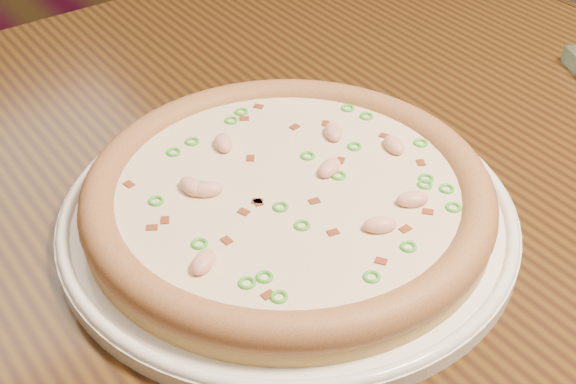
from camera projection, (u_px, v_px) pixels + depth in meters
ground at (301, 354)px, 1.49m from camera, size 9.00×9.00×0.00m
hero_table at (360, 228)px, 0.77m from camera, size 1.20×0.80×0.75m
plate at (288, 214)px, 0.61m from camera, size 0.35×0.35×0.02m
pizza at (288, 195)px, 0.60m from camera, size 0.31×0.31×0.03m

